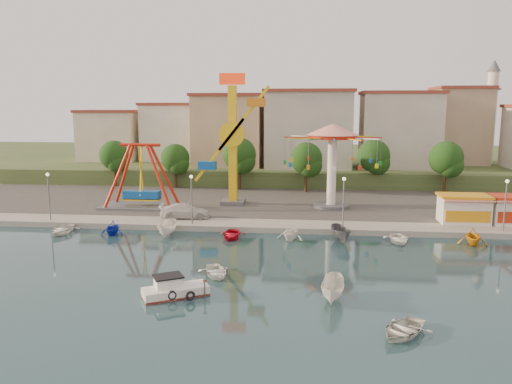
# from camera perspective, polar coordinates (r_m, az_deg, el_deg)

# --- Properties ---
(ground) EXTENTS (200.00, 200.00, 0.00)m
(ground) POSITION_cam_1_polar(r_m,az_deg,el_deg) (40.64, -0.38, -8.96)
(ground) COLOR #132C34
(ground) RESTS_ON ground
(quay_deck) EXTENTS (200.00, 100.00, 0.60)m
(quay_deck) POSITION_cam_1_polar(r_m,az_deg,el_deg) (101.14, 3.52, 2.51)
(quay_deck) COLOR #9E998E
(quay_deck) RESTS_ON ground
(asphalt_pad) EXTENTS (90.00, 28.00, 0.01)m
(asphalt_pad) POSITION_cam_1_polar(r_m,az_deg,el_deg) (69.50, 2.36, -0.55)
(asphalt_pad) COLOR #4C4944
(asphalt_pad) RESTS_ON quay_deck
(hill_terrace) EXTENTS (200.00, 60.00, 3.00)m
(hill_terrace) POSITION_cam_1_polar(r_m,az_deg,el_deg) (105.96, 3.65, 3.49)
(hill_terrace) COLOR #384C26
(hill_terrace) RESTS_ON ground
(pirate_ship_ride) EXTENTS (10.00, 5.00, 8.00)m
(pirate_ship_ride) POSITION_cam_1_polar(r_m,az_deg,el_deg) (63.16, -12.97, 1.65)
(pirate_ship_ride) COLOR #59595E
(pirate_ship_ride) RESTS_ON quay_deck
(kamikaze_tower) EXTENTS (6.50, 3.10, 16.50)m
(kamikaze_tower) POSITION_cam_1_polar(r_m,az_deg,el_deg) (63.19, -2.42, 5.63)
(kamikaze_tower) COLOR #59595E
(kamikaze_tower) RESTS_ON quay_deck
(wave_swinger) EXTENTS (11.60, 11.60, 10.40)m
(wave_swinger) POSITION_cam_1_polar(r_m,az_deg,el_deg) (61.93, 8.72, 5.17)
(wave_swinger) COLOR #59595E
(wave_swinger) RESTS_ON quay_deck
(booth_left) EXTENTS (5.40, 3.78, 3.08)m
(booth_left) POSITION_cam_1_polar(r_m,az_deg,el_deg) (58.28, 22.67, -1.76)
(booth_left) COLOR white
(booth_left) RESTS_ON quay_deck
(lamp_post_0) EXTENTS (0.14, 0.14, 5.00)m
(lamp_post_0) POSITION_cam_1_polar(r_m,az_deg,el_deg) (59.37, -22.56, -0.63)
(lamp_post_0) COLOR #59595E
(lamp_post_0) RESTS_ON quay_deck
(lamp_post_1) EXTENTS (0.14, 0.14, 5.00)m
(lamp_post_1) POSITION_cam_1_polar(r_m,az_deg,el_deg) (53.63, -7.36, -1.00)
(lamp_post_1) COLOR #59595E
(lamp_post_1) RESTS_ON quay_deck
(lamp_post_2) EXTENTS (0.14, 0.14, 5.00)m
(lamp_post_2) POSITION_cam_1_polar(r_m,az_deg,el_deg) (52.33, 9.96, -1.33)
(lamp_post_2) COLOR #59595E
(lamp_post_2) RESTS_ON quay_deck
(lamp_post_3) EXTENTS (0.14, 0.14, 5.00)m
(lamp_post_3) POSITION_cam_1_polar(r_m,az_deg,el_deg) (55.80, 26.58, -1.54)
(lamp_post_3) COLOR #59595E
(lamp_post_3) RESTS_ON quay_deck
(tree_0) EXTENTS (4.60, 4.60, 7.19)m
(tree_0) POSITION_cam_1_polar(r_m,az_deg,el_deg) (81.44, -15.91, 4.06)
(tree_0) COLOR #382314
(tree_0) RESTS_ON quay_deck
(tree_1) EXTENTS (4.35, 4.35, 6.80)m
(tree_1) POSITION_cam_1_polar(r_m,az_deg,el_deg) (77.60, -9.21, 3.84)
(tree_1) COLOR #382314
(tree_1) RESTS_ON quay_deck
(tree_2) EXTENTS (5.02, 5.02, 7.85)m
(tree_2) POSITION_cam_1_polar(r_m,az_deg,el_deg) (75.10, -1.91, 4.32)
(tree_2) COLOR #382314
(tree_2) RESTS_ON quay_deck
(tree_3) EXTENTS (4.68, 4.68, 7.32)m
(tree_3) POSITION_cam_1_polar(r_m,az_deg,el_deg) (72.99, 5.75, 3.83)
(tree_3) COLOR #382314
(tree_3) RESTS_ON quay_deck
(tree_4) EXTENTS (4.86, 4.86, 7.60)m
(tree_4) POSITION_cam_1_polar(r_m,az_deg,el_deg) (76.57, 13.29, 4.04)
(tree_4) COLOR #382314
(tree_4) RESTS_ON quay_deck
(tree_5) EXTENTS (4.83, 4.83, 7.54)m
(tree_5) POSITION_cam_1_polar(r_m,az_deg,el_deg) (76.72, 20.90, 3.64)
(tree_5) COLOR #382314
(tree_5) RESTS_ON quay_deck
(building_0) EXTENTS (9.26, 9.53, 11.87)m
(building_0) POSITION_cam_1_polar(r_m,az_deg,el_deg) (92.43, -18.18, 6.74)
(building_0) COLOR beige
(building_0) RESTS_ON hill_terrace
(building_1) EXTENTS (12.33, 9.01, 8.63)m
(building_1) POSITION_cam_1_polar(r_m,az_deg,el_deg) (93.39, -9.99, 6.11)
(building_1) COLOR silver
(building_1) RESTS_ON hill_terrace
(building_2) EXTENTS (11.95, 9.28, 11.23)m
(building_2) POSITION_cam_1_polar(r_m,az_deg,el_deg) (91.17, -1.89, 6.98)
(building_2) COLOR tan
(building_2) RESTS_ON hill_terrace
(building_3) EXTENTS (12.59, 10.50, 9.20)m
(building_3) POSITION_cam_1_polar(r_m,az_deg,el_deg) (87.23, 6.89, 6.12)
(building_3) COLOR beige
(building_3) RESTS_ON hill_terrace
(building_4) EXTENTS (10.75, 9.23, 9.24)m
(building_4) POSITION_cam_1_polar(r_m,az_deg,el_deg) (91.81, 15.34, 6.04)
(building_4) COLOR beige
(building_4) RESTS_ON hill_terrace
(building_5) EXTENTS (12.77, 10.96, 11.21)m
(building_5) POSITION_cam_1_polar(r_m,az_deg,el_deg) (93.03, 23.71, 6.22)
(building_5) COLOR tan
(building_5) RESTS_ON hill_terrace
(minaret) EXTENTS (2.80, 2.80, 18.00)m
(minaret) POSITION_cam_1_polar(r_m,az_deg,el_deg) (97.55, 25.27, 8.56)
(minaret) COLOR silver
(minaret) RESTS_ON hill_terrace
(cabin_motorboat) EXTENTS (4.74, 3.68, 1.58)m
(cabin_motorboat) POSITION_cam_1_polar(r_m,az_deg,el_deg) (35.81, -9.36, -11.01)
(cabin_motorboat) COLOR white
(cabin_motorboat) RESTS_ON ground
(rowboat_a) EXTENTS (3.55, 4.10, 0.71)m
(rowboat_a) POSITION_cam_1_polar(r_m,az_deg,el_deg) (39.41, -4.62, -9.05)
(rowboat_a) COLOR white
(rowboat_a) RESTS_ON ground
(rowboat_b) EXTENTS (4.35, 4.55, 0.77)m
(rowboat_b) POSITION_cam_1_polar(r_m,az_deg,el_deg) (30.96, 16.39, -14.79)
(rowboat_b) COLOR silver
(rowboat_b) RESTS_ON ground
(skiff) EXTENTS (2.04, 4.19, 1.56)m
(skiff) POSITION_cam_1_polar(r_m,az_deg,el_deg) (34.88, 8.81, -10.94)
(skiff) COLOR silver
(skiff) RESTS_ON ground
(van) EXTENTS (5.76, 2.76, 1.62)m
(van) POSITION_cam_1_polar(r_m,az_deg,el_deg) (56.77, -8.09, -2.16)
(van) COLOR silver
(van) RESTS_ON quay_deck
(moored_boat_0) EXTENTS (3.05, 4.13, 0.83)m
(moored_boat_0) POSITION_cam_1_polar(r_m,az_deg,el_deg) (55.79, -21.32, -4.00)
(moored_boat_0) COLOR silver
(moored_boat_0) RESTS_ON ground
(moored_boat_1) EXTENTS (2.42, 2.81, 1.48)m
(moored_boat_1) POSITION_cam_1_polar(r_m,az_deg,el_deg) (53.44, -16.09, -3.93)
(moored_boat_1) COLOR #1426B3
(moored_boat_1) RESTS_ON ground
(moored_boat_2) EXTENTS (1.56, 4.13, 1.60)m
(moored_boat_2) POSITION_cam_1_polar(r_m,az_deg,el_deg) (51.55, -10.08, -4.13)
(moored_boat_2) COLOR silver
(moored_boat_2) RESTS_ON ground
(moored_boat_3) EXTENTS (2.68, 3.70, 0.75)m
(moored_boat_3) POSITION_cam_1_polar(r_m,az_deg,el_deg) (50.26, -2.85, -4.84)
(moored_boat_3) COLOR red
(moored_boat_3) RESTS_ON ground
(moored_boat_4) EXTENTS (3.43, 3.70, 1.61)m
(moored_boat_4) POSITION_cam_1_polar(r_m,az_deg,el_deg) (49.61, 3.99, -4.54)
(moored_boat_4) COLOR white
(moored_boat_4) RESTS_ON ground
(moored_boat_5) EXTENTS (2.36, 4.15, 1.51)m
(moored_boat_5) POSITION_cam_1_polar(r_m,az_deg,el_deg) (49.70, 9.68, -4.69)
(moored_boat_5) COLOR #4F4F53
(moored_boat_5) RESTS_ON ground
(moored_boat_6) EXTENTS (2.60, 3.62, 0.74)m
(moored_boat_6) POSITION_cam_1_polar(r_m,az_deg,el_deg) (50.47, 15.94, -5.16)
(moored_boat_6) COLOR white
(moored_boat_6) RESTS_ON ground
(moored_boat_7) EXTENTS (3.07, 3.45, 1.67)m
(moored_boat_7) POSITION_cam_1_polar(r_m,az_deg,el_deg) (52.02, 23.53, -4.64)
(moored_boat_7) COLOR orange
(moored_boat_7) RESTS_ON ground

